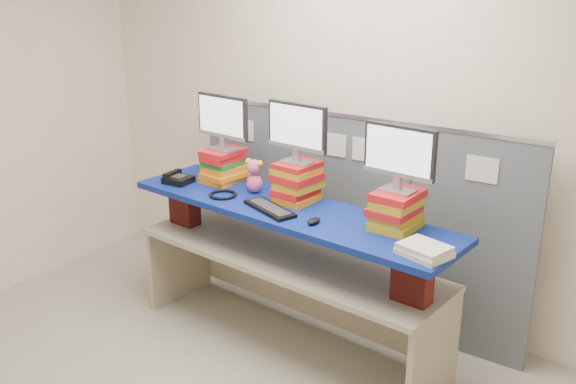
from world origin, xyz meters
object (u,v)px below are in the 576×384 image
Objects in this scene: desk at (288,273)px; monitor_center at (297,129)px; blue_board at (288,210)px; monitor_right at (399,154)px; keyboard at (270,209)px; desk_phone at (178,179)px; monitor_left at (223,119)px.

desk is 5.02× the size of monitor_center.
desk is at bearing 4.92° from blue_board.
desk is 0.97× the size of blue_board.
keyboard is at bearing -162.25° from monitor_right.
desk_phone is (-0.93, -0.03, 0.05)m from blue_board.
monitor_left is (-0.67, 0.18, 0.93)m from desk.
monitor_right is 1.72m from desk_phone.
blue_board is 5.34× the size of keyboard.
desk is 1.16m from monitor_left.
monitor_right reaches higher than blue_board.
keyboard reaches higher than blue_board.
blue_board is at bearing -170.66° from monitor_right.
desk is 5.02× the size of monitor_left.
blue_board is (-0.00, 0.00, 0.45)m from desk.
desk_phone is (-0.92, -0.15, -0.46)m from monitor_center.
monitor_center is at bearing 100.04° from blue_board.
monitor_center reaches higher than monitor_left.
monitor_left is 0.82m from keyboard.
blue_board is 5.19× the size of monitor_left.
monitor_left is at bearing 170.20° from desk.
desk_phone is at bearing -171.95° from monitor_right.
desk is 1.18m from monitor_right.
monitor_right is at bearing 0.00° from monitor_left.
monitor_right reaches higher than keyboard.
blue_board is 0.84m from monitor_left.
keyboard is 0.88m from desk_phone.
blue_board is at bearing -79.96° from monitor_center.
monitor_right reaches higher than desk.
monitor_right is at bearing 9.34° from blue_board.
monitor_left reaches higher than keyboard.
keyboard is 2.26× the size of desk_phone.
desk is 0.45m from blue_board.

